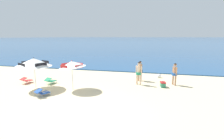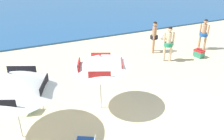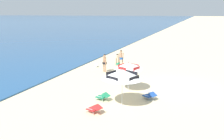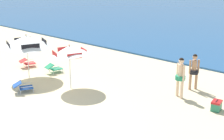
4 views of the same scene
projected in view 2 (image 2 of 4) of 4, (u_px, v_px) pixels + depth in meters
beach_umbrella_striped_main at (10, 82)px, 6.48m from camera, size 2.74×2.73×2.29m
beach_umbrella_striped_second at (100, 62)px, 7.84m from camera, size 2.33×2.30×2.17m
lounge_chair_under_umbrella at (27, 103)px, 8.49m from camera, size 0.72×0.98×0.52m
person_standing_near_shore at (169, 42)px, 11.74m from camera, size 0.50×0.44×1.81m
person_standing_beside at (154, 35)px, 12.79m from camera, size 0.42×0.43×1.71m
person_wading_in at (204, 32)px, 13.15m from camera, size 0.42×0.45×1.73m
cooler_box at (199, 53)px, 12.57m from camera, size 0.43×0.55×0.43m
beach_ball at (162, 36)px, 15.02m from camera, size 0.36×0.36×0.36m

